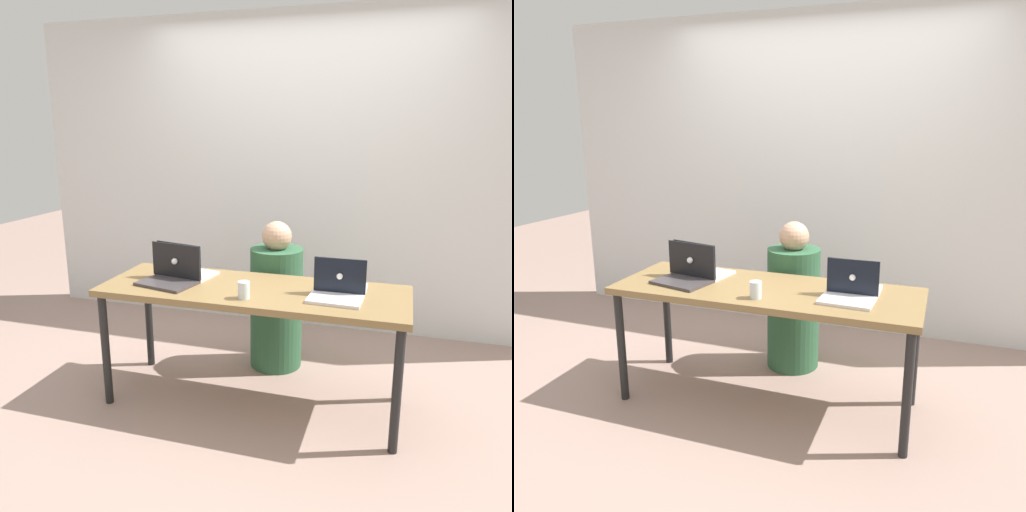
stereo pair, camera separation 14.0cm
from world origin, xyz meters
The scene contains 9 objects.
ground_plane centered at (0.00, 0.00, 0.00)m, with size 12.00×12.00×0.00m, color gray.
back_wall centered at (0.00, 1.40, 1.28)m, with size 4.71×0.10×2.56m, color silver.
desk centered at (0.00, 0.00, 0.68)m, with size 1.81×0.64×0.75m.
person_at_center centered at (0.01, 0.54, 0.47)m, with size 0.43×0.43×1.05m.
laptop_front_right centered at (0.50, -0.04, 0.79)m, with size 0.30×0.25×0.21m.
laptop_back_left centered at (-0.49, 0.09, 0.80)m, with size 0.38×0.30×0.23m.
laptop_front_left centered at (-0.51, -0.04, 0.80)m, with size 0.37×0.31×0.23m.
laptop_back_right centered at (0.51, 0.09, 0.79)m, with size 0.29×0.25×0.22m.
water_glass_center centered at (0.01, -0.19, 0.79)m, with size 0.07×0.07×0.10m.
Camera 2 is at (0.96, -2.63, 1.67)m, focal length 35.00 mm.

